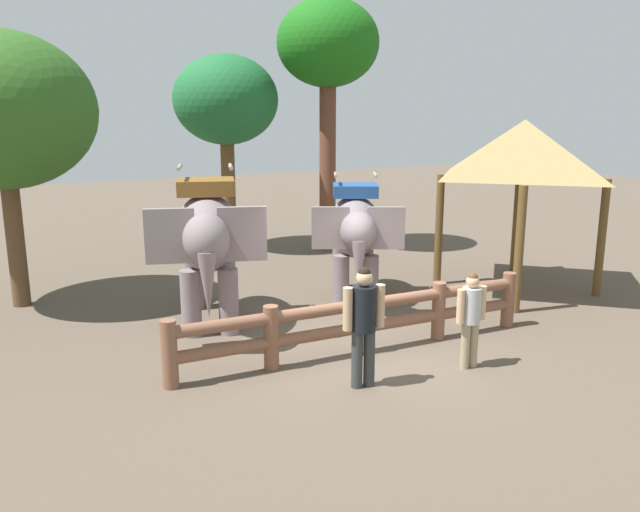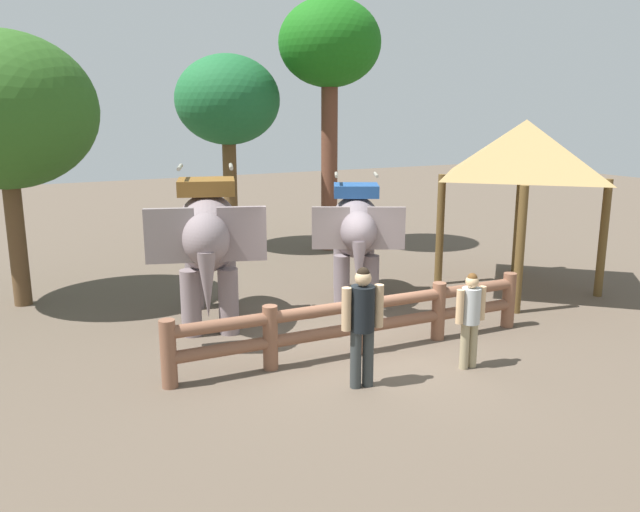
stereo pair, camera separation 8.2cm
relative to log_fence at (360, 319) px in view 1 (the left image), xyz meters
name	(u,v)px [view 1 (the left image)]	position (x,y,z in m)	size (l,w,h in m)	color
ground_plane	(365,356)	(0.00, -0.16, -0.60)	(60.00, 60.00, 0.00)	brown
log_fence	(360,319)	(0.00, 0.00, 0.00)	(6.66, 0.49, 1.05)	brown
elephant_near_left	(208,237)	(-1.75, 2.64, 1.10)	(2.49, 3.62, 3.04)	gray
elephant_center	(355,230)	(1.54, 2.75, 0.93)	(2.55, 3.19, 2.73)	gray
tourist_woman_in_black	(364,319)	(-0.66, -1.17, 0.46)	(0.64, 0.41, 1.84)	#323838
tourist_man_in_blue	(471,313)	(1.22, -1.34, 0.30)	(0.55, 0.31, 1.57)	tan
thatched_shelter	(524,150)	(5.20, 1.71, 2.57)	(3.43, 3.43, 3.84)	brown
tree_far_left	(328,49)	(3.49, 7.59, 5.08)	(2.86, 2.86, 7.08)	brown
tree_back_center	(226,102)	(0.90, 8.83, 3.65)	(2.95, 2.95, 5.57)	brown
tree_far_right	(1,112)	(-4.91, 5.68, 3.40)	(3.68, 3.68, 5.59)	brown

